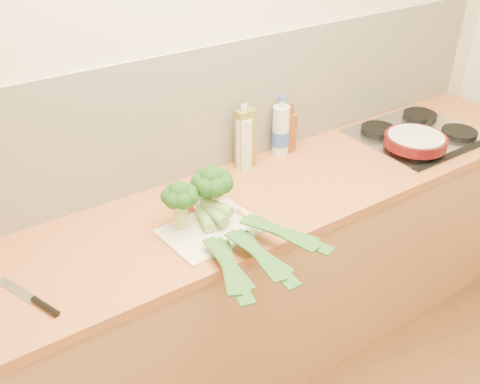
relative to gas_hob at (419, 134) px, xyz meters
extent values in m
plane|color=beige|center=(-1.02, 0.30, 0.39)|extent=(3.50, 0.00, 3.50)
cube|color=silver|center=(-1.02, 0.29, 0.26)|extent=(3.20, 0.02, 0.54)
cube|color=#AE7548|center=(-1.02, 0.00, -0.48)|extent=(3.20, 0.60, 0.86)
cube|color=#B46335|center=(-1.02, 0.00, -0.03)|extent=(3.20, 0.62, 0.04)
cube|color=silver|center=(0.00, 0.00, -0.01)|extent=(0.58, 0.50, 0.01)
cube|color=black|center=(0.00, -0.23, 0.00)|extent=(0.58, 0.04, 0.01)
cylinder|color=black|center=(-0.15, -0.12, 0.01)|extent=(0.17, 0.17, 0.03)
cylinder|color=black|center=(0.15, -0.12, 0.01)|extent=(0.17, 0.17, 0.03)
cylinder|color=black|center=(-0.15, 0.12, 0.01)|extent=(0.17, 0.17, 0.03)
cylinder|color=black|center=(0.15, 0.12, 0.01)|extent=(0.17, 0.17, 0.03)
cube|color=white|center=(-1.24, -0.10, -0.01)|extent=(0.37, 0.29, 0.01)
cylinder|color=#A3B067|center=(-1.32, -0.03, 0.05)|extent=(0.05, 0.05, 0.10)
sphere|color=#17330E|center=(-1.32, -0.03, 0.15)|extent=(0.08, 0.08, 0.08)
sphere|color=#17330E|center=(-1.28, -0.03, 0.13)|extent=(0.06, 0.06, 0.06)
sphere|color=#17330E|center=(-1.30, 0.00, 0.13)|extent=(0.06, 0.06, 0.06)
sphere|color=#17330E|center=(-1.33, 0.00, 0.13)|extent=(0.06, 0.06, 0.06)
sphere|color=#17330E|center=(-1.36, -0.02, 0.13)|extent=(0.06, 0.06, 0.06)
sphere|color=#17330E|center=(-1.36, -0.05, 0.13)|extent=(0.06, 0.06, 0.06)
sphere|color=#17330E|center=(-1.33, -0.07, 0.13)|extent=(0.06, 0.06, 0.06)
sphere|color=#17330E|center=(-1.30, -0.06, 0.13)|extent=(0.06, 0.06, 0.06)
cylinder|color=#A3B067|center=(-1.18, -0.01, 0.04)|extent=(0.04, 0.04, 0.09)
sphere|color=#17330E|center=(-1.18, -0.01, 0.15)|extent=(0.10, 0.10, 0.10)
sphere|color=#17330E|center=(-1.13, -0.01, 0.13)|extent=(0.07, 0.07, 0.07)
sphere|color=#17330E|center=(-1.15, 0.02, 0.13)|extent=(0.07, 0.07, 0.07)
sphere|color=#17330E|center=(-1.19, 0.03, 0.13)|extent=(0.07, 0.07, 0.07)
sphere|color=#17330E|center=(-1.22, 0.01, 0.13)|extent=(0.07, 0.07, 0.07)
sphere|color=#17330E|center=(-1.22, -0.03, 0.13)|extent=(0.07, 0.07, 0.07)
sphere|color=#17330E|center=(-1.19, -0.06, 0.13)|extent=(0.07, 0.07, 0.07)
sphere|color=#17330E|center=(-1.15, -0.05, 0.13)|extent=(0.07, 0.07, 0.07)
cylinder|color=white|center=(-1.21, 0.05, 0.02)|extent=(0.07, 0.11, 0.04)
cylinder|color=#74A351|center=(-1.24, -0.06, 0.02)|extent=(0.07, 0.14, 0.04)
cube|color=#174117|center=(-1.31, -0.33, 0.02)|extent=(0.17, 0.29, 0.02)
cube|color=#174117|center=(-1.32, -0.35, 0.02)|extent=(0.13, 0.34, 0.01)
cube|color=#174117|center=(-1.31, -0.32, 0.02)|extent=(0.06, 0.28, 0.02)
cylinder|color=white|center=(-1.21, 0.06, 0.04)|extent=(0.04, 0.11, 0.04)
cylinder|color=#74A351|center=(-1.21, -0.07, 0.04)|extent=(0.04, 0.14, 0.04)
cube|color=#174117|center=(-1.21, -0.36, 0.04)|extent=(0.10, 0.30, 0.02)
cube|color=#174117|center=(-1.21, -0.38, 0.04)|extent=(0.05, 0.34, 0.01)
cube|color=#174117|center=(-1.21, -0.35, 0.04)|extent=(0.10, 0.28, 0.02)
cylinder|color=white|center=(-1.23, 0.04, 0.05)|extent=(0.07, 0.11, 0.04)
cylinder|color=#74A351|center=(-1.19, -0.07, 0.05)|extent=(0.09, 0.13, 0.04)
cube|color=#174117|center=(-1.09, -0.32, 0.05)|extent=(0.10, 0.30, 0.02)
cube|color=#174117|center=(-1.08, -0.34, 0.06)|extent=(0.17, 0.33, 0.01)
cube|color=#174117|center=(-1.09, -0.31, 0.06)|extent=(0.19, 0.26, 0.02)
cube|color=silver|center=(-1.91, -0.03, -0.01)|extent=(0.09, 0.17, 0.00)
cylinder|color=black|center=(-1.86, -0.16, 0.00)|extent=(0.06, 0.11, 0.02)
cylinder|color=#430B0D|center=(-0.15, -0.10, 0.05)|extent=(0.28, 0.28, 0.05)
cylinder|color=beige|center=(-0.15, -0.10, 0.07)|extent=(0.25, 0.25, 0.00)
cube|color=black|center=(0.03, -0.02, 0.05)|extent=(0.14, 0.08, 0.02)
cube|color=olive|center=(-0.87, 0.23, 0.12)|extent=(0.08, 0.05, 0.27)
cylinder|color=olive|center=(-0.87, 0.23, 0.27)|extent=(0.02, 0.02, 0.03)
cylinder|color=silver|center=(-0.88, 0.22, 0.10)|extent=(0.07, 0.07, 0.23)
cylinder|color=silver|center=(-0.88, 0.22, 0.25)|extent=(0.03, 0.03, 0.06)
cylinder|color=brown|center=(-0.61, 0.24, 0.08)|extent=(0.06, 0.06, 0.18)
cylinder|color=brown|center=(-0.61, 0.24, 0.19)|extent=(0.03, 0.03, 0.05)
cylinder|color=silver|center=(-0.67, 0.23, 0.10)|extent=(0.08, 0.08, 0.23)
cylinder|color=silver|center=(-0.67, 0.23, 0.23)|extent=(0.03, 0.03, 0.03)
cylinder|color=#2E54AE|center=(-0.67, 0.23, 0.07)|extent=(0.08, 0.08, 0.07)
camera|label=1|loc=(-2.02, -1.47, 1.15)|focal=40.00mm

